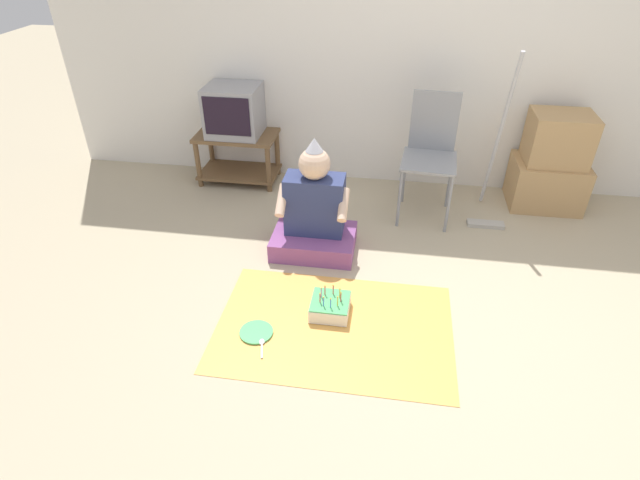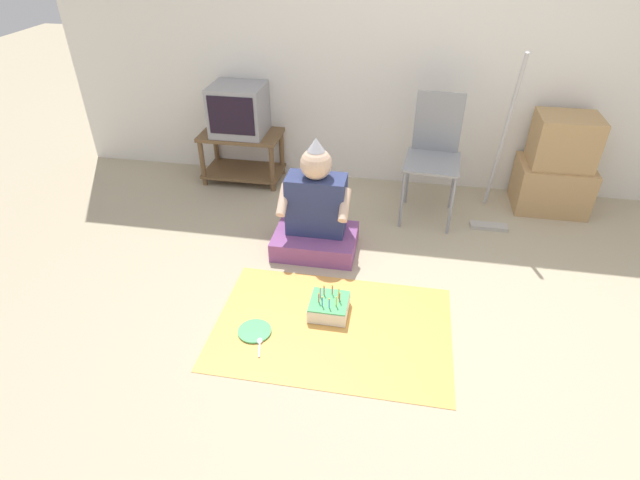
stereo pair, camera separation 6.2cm
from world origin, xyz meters
name	(u,v)px [view 2 (the right image)]	position (x,y,z in m)	size (l,w,h in m)	color
ground_plane	(423,334)	(0.00, 0.00, 0.00)	(16.00, 16.00, 0.00)	tan
wall_back	(444,32)	(0.00, 1.97, 1.27)	(6.40, 0.06, 2.55)	white
tv_stand	(242,152)	(-1.62, 1.74, 0.26)	(0.69, 0.41, 0.44)	brown
tv	(239,110)	(-1.62, 1.74, 0.65)	(0.44, 0.39, 0.41)	#99999E
folding_chair	(434,149)	(0.01, 1.43, 0.55)	(0.44, 0.47, 0.94)	gray
cardboard_box_stack	(556,168)	(0.99, 1.69, 0.35)	(0.56, 0.43, 0.78)	tan
dust_mop	(497,176)	(0.49, 1.37, 0.39)	(0.28, 0.42, 1.31)	#B2ADA3
person_seated	(316,215)	(-0.77, 0.76, 0.28)	(0.58, 0.43, 0.84)	#8C4C8C
party_cloth	(332,327)	(-0.53, -0.04, 0.00)	(1.39, 0.94, 0.01)	#EFA84C
birthday_cake	(329,306)	(-0.57, 0.08, 0.05)	(0.23, 0.23, 0.17)	white
paper_plate	(255,331)	(-0.97, -0.16, 0.01)	(0.20, 0.20, 0.01)	#4CB266
plastic_spoon_near	(260,343)	(-0.91, -0.24, 0.01)	(0.05, 0.14, 0.01)	white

